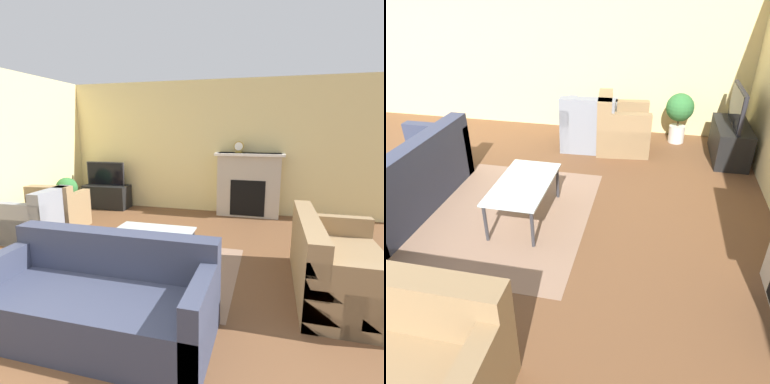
% 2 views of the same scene
% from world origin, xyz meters
% --- Properties ---
extents(wall_back, '(8.85, 0.06, 2.70)m').
position_xyz_m(wall_back, '(0.00, 5.16, 1.35)').
color(wall_back, beige).
rests_on(wall_back, ground_plane).
extents(area_rug, '(2.24, 1.76, 0.00)m').
position_xyz_m(area_rug, '(-0.06, 2.24, 0.00)').
color(area_rug, '#896B56').
rests_on(area_rug, ground_plane).
extents(fireplace, '(1.34, 0.38, 1.27)m').
position_xyz_m(fireplace, '(0.98, 4.96, 0.66)').
color(fireplace, '#B2A899').
rests_on(fireplace, ground_plane).
extents(tv_stand, '(1.00, 0.46, 0.51)m').
position_xyz_m(tv_stand, '(-2.12, 4.82, 0.25)').
color(tv_stand, black).
rests_on(tv_stand, ground_plane).
extents(tv, '(0.88, 0.06, 0.52)m').
position_xyz_m(tv, '(-2.12, 4.82, 0.77)').
color(tv, '#232328').
rests_on(tv, tv_stand).
extents(couch_sectional, '(1.96, 0.86, 0.82)m').
position_xyz_m(couch_sectional, '(0.02, 1.02, 0.29)').
color(couch_sectional, '#33384C').
rests_on(couch_sectional, ground_plane).
extents(couch_loveseat, '(0.93, 1.59, 0.82)m').
position_xyz_m(couch_loveseat, '(2.11, 2.21, 0.29)').
color(couch_loveseat, '#8C704C').
rests_on(couch_loveseat, ground_plane).
extents(armchair_by_window, '(0.83, 0.82, 0.82)m').
position_xyz_m(armchair_by_window, '(-2.14, 2.77, 0.30)').
color(armchair_by_window, gray).
rests_on(armchair_by_window, ground_plane).
extents(armchair_accent, '(0.82, 0.84, 0.82)m').
position_xyz_m(armchair_accent, '(-2.13, 3.25, 0.30)').
color(armchair_accent, '#8C704C').
rests_on(armchair_accent, ground_plane).
extents(coffee_table, '(1.04, 0.56, 0.43)m').
position_xyz_m(coffee_table, '(-0.06, 2.44, 0.39)').
color(coffee_table, '#333338').
rests_on(coffee_table, ground_plane).
extents(potted_plant, '(0.42, 0.42, 0.77)m').
position_xyz_m(potted_plant, '(-2.59, 4.09, 0.49)').
color(potted_plant, beige).
rests_on(potted_plant, ground_plane).
extents(mantel_clock, '(0.20, 0.07, 0.23)m').
position_xyz_m(mantel_clock, '(0.76, 4.96, 1.39)').
color(mantel_clock, '#B79338').
rests_on(mantel_clock, fireplace).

